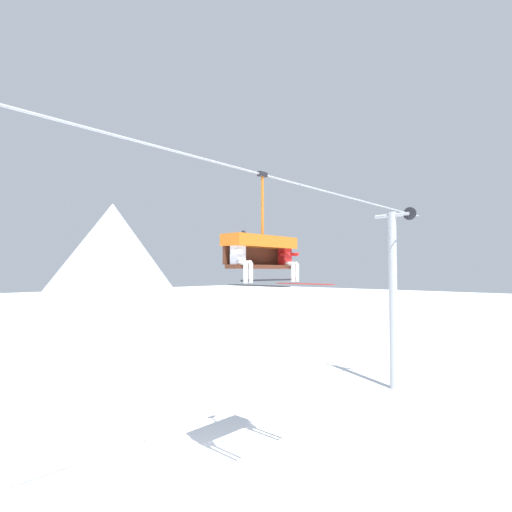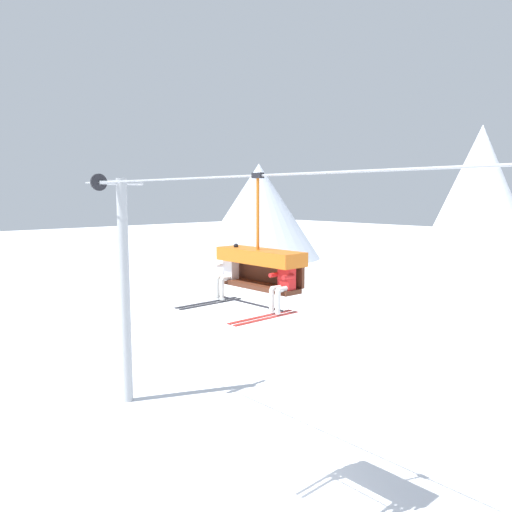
# 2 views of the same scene
# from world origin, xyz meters

# --- Properties ---
(ground_plane) EXTENTS (200.00, 200.00, 0.00)m
(ground_plane) POSITION_xyz_m (0.00, 0.00, 0.00)
(ground_plane) COLOR white
(mountain_peak_east) EXTENTS (19.95, 19.95, 14.08)m
(mountain_peak_east) POSITION_xyz_m (18.62, 41.57, 7.04)
(mountain_peak_east) COLOR silver
(mountain_peak_east) RESTS_ON ground_plane
(lift_tower_far) EXTENTS (0.36, 1.88, 7.99)m
(lift_tower_far) POSITION_xyz_m (10.54, -0.02, 4.16)
(lift_tower_far) COLOR #9EA3A8
(lift_tower_far) RESTS_ON ground_plane
(lift_cable) EXTENTS (19.33, 0.05, 0.05)m
(lift_cable) POSITION_xyz_m (1.87, -0.80, 7.71)
(lift_cable) COLOR #9EA3A8
(chairlift_chair) EXTENTS (2.23, 0.74, 2.81)m
(chairlift_chair) POSITION_xyz_m (0.92, -0.73, 5.83)
(chairlift_chair) COLOR #512819
(skier_white) EXTENTS (0.48, 1.70, 1.34)m
(skier_white) POSITION_xyz_m (0.02, -0.94, 5.55)
(skier_white) COLOR silver
(skier_red) EXTENTS (0.46, 1.70, 1.23)m
(skier_red) POSITION_xyz_m (1.82, -0.95, 5.53)
(skier_red) COLOR red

